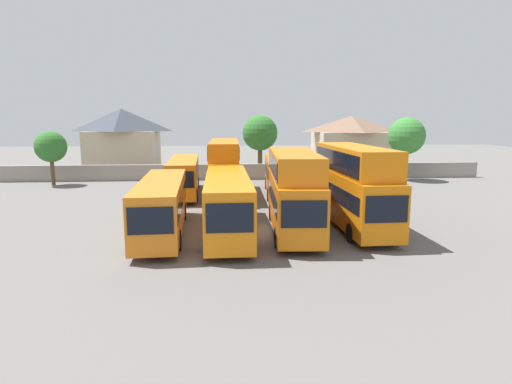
% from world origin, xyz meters
% --- Properties ---
extents(ground, '(140.00, 140.00, 0.00)m').
position_xyz_m(ground, '(0.00, 18.00, 0.00)').
color(ground, '#605E5B').
extents(depot_boundary_wall, '(56.00, 0.50, 1.80)m').
position_xyz_m(depot_boundary_wall, '(0.00, 23.24, 0.90)').
color(depot_boundary_wall, gray).
rests_on(depot_boundary_wall, ground).
extents(bus_1, '(3.00, 11.72, 3.27)m').
position_xyz_m(bus_1, '(-5.92, -0.11, 1.88)').
color(bus_1, orange).
rests_on(bus_1, ground).
extents(bus_2, '(2.71, 12.02, 3.49)m').
position_xyz_m(bus_2, '(-1.98, -0.21, 2.00)').
color(bus_2, orange).
rests_on(bus_2, ground).
extents(bus_3, '(3.20, 10.39, 4.91)m').
position_xyz_m(bus_3, '(2.05, -0.25, 2.77)').
color(bus_3, orange).
rests_on(bus_3, ground).
extents(bus_4, '(2.79, 10.39, 5.18)m').
position_xyz_m(bus_4, '(6.03, 0.43, 2.91)').
color(bus_4, orange).
rests_on(bus_4, ground).
extents(bus_5, '(2.89, 11.57, 3.29)m').
position_xyz_m(bus_5, '(-5.81, 13.58, 1.89)').
color(bus_5, orange).
rests_on(bus_5, ground).
extents(bus_6, '(2.75, 11.67, 4.95)m').
position_xyz_m(bus_6, '(-2.11, 12.98, 2.79)').
color(bus_6, orange).
rests_on(bus_6, ground).
extents(bus_7, '(3.19, 10.84, 3.37)m').
position_xyz_m(bus_7, '(2.97, 13.09, 1.93)').
color(bus_7, orange).
rests_on(bus_7, ground).
extents(bus_8, '(2.80, 10.17, 3.37)m').
position_xyz_m(bus_8, '(6.31, 13.06, 1.93)').
color(bus_8, orange).
rests_on(bus_8, ground).
extents(house_terrace_left, '(9.12, 6.54, 8.19)m').
position_xyz_m(house_terrace_left, '(-15.09, 30.75, 4.19)').
color(house_terrace_left, '#C6B293').
rests_on(house_terrace_left, ground).
extents(house_terrace_centre, '(9.84, 8.30, 7.33)m').
position_xyz_m(house_terrace_centre, '(15.14, 31.82, 3.74)').
color(house_terrace_centre, '#C6B293').
rests_on(house_terrace_centre, ground).
extents(tree_left_of_lot, '(4.21, 4.21, 7.35)m').
position_xyz_m(tree_left_of_lot, '(2.21, 25.74, 5.19)').
color(tree_left_of_lot, brown).
rests_on(tree_left_of_lot, ground).
extents(tree_behind_wall, '(4.12, 4.12, 7.08)m').
position_xyz_m(tree_behind_wall, '(18.33, 21.24, 4.98)').
color(tree_behind_wall, brown).
rests_on(tree_behind_wall, ground).
extents(tree_right_of_lot, '(3.22, 3.22, 5.68)m').
position_xyz_m(tree_right_of_lot, '(-20.02, 20.24, 4.03)').
color(tree_right_of_lot, brown).
rests_on(tree_right_of_lot, ground).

